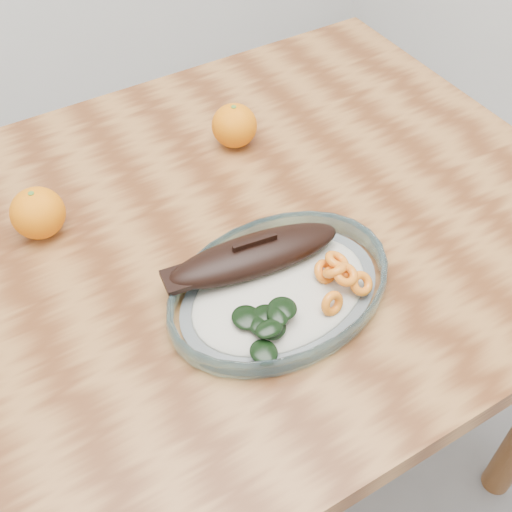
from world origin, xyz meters
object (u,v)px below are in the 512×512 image
dining_table (186,292)px  plated_meal (279,286)px  orange_left (38,213)px  orange_right (234,126)px

dining_table → plated_meal: (0.07, -0.14, 0.12)m
orange_left → plated_meal: bearing=-49.9°
orange_left → orange_right: size_ratio=1.03×
dining_table → orange_left: size_ratio=16.15×
orange_left → orange_right: bearing=6.4°
plated_meal → orange_left: 0.35m
orange_right → dining_table: bearing=-138.0°
dining_table → orange_left: orange_left is taller
dining_table → orange_left: (-0.15, 0.12, 0.14)m
dining_table → orange_right: orange_right is taller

